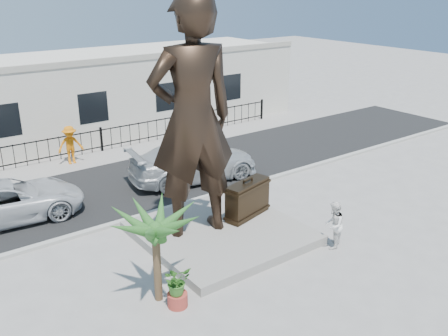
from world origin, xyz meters
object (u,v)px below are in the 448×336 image
object	(u,v)px
tourist	(334,225)
car_white	(8,201)
statue	(192,119)
suitcase	(248,199)

from	to	relation	value
tourist	car_white	size ratio (longest dim) A/B	0.30
car_white	statue	bearing A→B (deg)	-131.95
suitcase	car_white	distance (m)	8.87
statue	tourist	xyz separation A→B (m)	(3.33, -3.33, -3.44)
suitcase	car_white	bearing A→B (deg)	127.40
statue	car_white	xyz separation A→B (m)	(-4.83, 5.21, -3.49)
statue	suitcase	bearing A→B (deg)	-175.56
statue	car_white	distance (m)	7.92
suitcase	tourist	world-z (taller)	suitcase
tourist	suitcase	bearing A→B (deg)	-100.18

